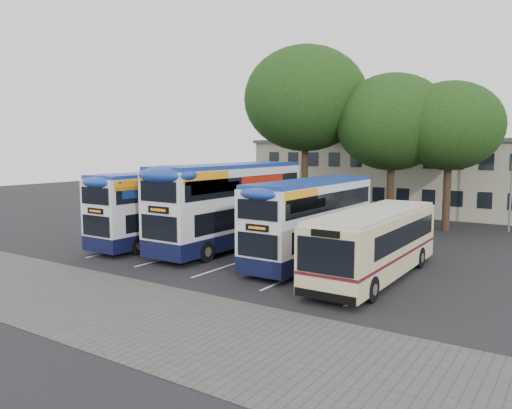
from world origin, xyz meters
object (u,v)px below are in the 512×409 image
Objects in this scene: bus_dd_left at (166,204)px; bus_dd_mid at (231,202)px; tree_left at (305,99)px; tree_right at (450,126)px; bus_dd_right at (312,217)px; tree_mid at (392,122)px; bus_single at (376,240)px.

bus_dd_left is 4.05m from bus_dd_mid.
tree_left reaches higher than bus_dd_left.
tree_left is at bearing -172.15° from tree_right.
bus_dd_left reaches higher than bus_dd_right.
bus_dd_left is (-8.88, -13.04, -4.97)m from tree_mid.
bus_dd_left is at bearing 176.08° from bus_single.
tree_right is at bearing 46.90° from bus_dd_left.
bus_dd_mid is 1.14× the size of bus_single.
tree_mid is 1.08× the size of tree_right.
bus_dd_mid is (-4.97, -12.04, -4.69)m from tree_mid.
tree_left is 1.32× the size of tree_right.
tree_left is 14.11m from bus_dd_left.
bus_dd_mid reaches higher than bus_dd_right.
bus_dd_mid is at bearing -124.86° from tree_right.
tree_mid is at bearing -173.72° from tree_right.
tree_mid is 15.55m from bus_single.
bus_dd_mid is at bearing 173.11° from bus_dd_right.
tree_right is 0.99× the size of bus_dd_left.
tree_left reaches higher than tree_right.
bus_single is at bearing -11.84° from bus_dd_mid.
tree_mid is at bearing 91.76° from bus_dd_right.
bus_single is at bearing -18.72° from bus_dd_right.
bus_dd_right is (9.27, 0.36, -0.08)m from bus_dd_left.
tree_mid is 1.09× the size of bus_single.
tree_mid is 16.54m from bus_dd_left.
tree_right is 15.78m from bus_dd_mid.
tree_left is at bearing -171.22° from tree_mid.
tree_left reaches higher than bus_dd_mid.
tree_mid is at bearing 55.74° from bus_dd_left.
tree_right is at bearing 6.28° from tree_mid.
tree_left is 18.15m from bus_single.
bus_dd_right is at bearing 161.28° from bus_single.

